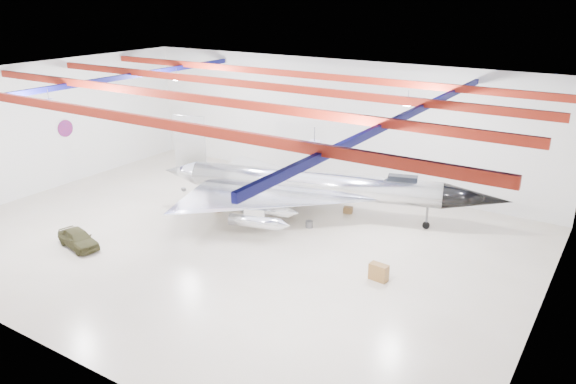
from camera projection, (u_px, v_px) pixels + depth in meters
The scene contains 16 objects.
floor at pixel (232, 239), 39.56m from camera, with size 40.00×40.00×0.00m, color #B9AC93.
wall_back at pixel (334, 122), 49.59m from camera, with size 40.00×40.00×0.00m, color silver.
wall_left at pixel (44, 127), 47.81m from camera, with size 30.00×30.00×0.00m, color silver.
wall_right at pixel (550, 228), 27.58m from camera, with size 30.00×30.00×0.00m, color silver.
ceiling at pixel (226, 82), 35.83m from camera, with size 40.00×40.00×0.00m, color #0A0F38.
ceiling_structure at pixel (227, 92), 36.06m from camera, with size 39.50×29.50×1.08m.
wall_roundel at pixel (65, 128), 49.54m from camera, with size 1.50×1.50×0.10m, color #B21414.
jet_aircraft at pixel (312, 187), 42.66m from camera, with size 26.19×19.00×7.31m.
jeep at pixel (78, 238), 38.05m from camera, with size 1.52×3.78×1.29m, color #3E3C1F.
desk at pixel (379, 272), 33.76m from camera, with size 1.14×0.57×1.05m, color brown.
crate_ply at pixel (218, 209), 44.34m from camera, with size 0.54×0.43×0.38m, color olive.
toolbox_red at pixel (258, 200), 46.35m from camera, with size 0.40×0.32×0.28m, color maroon.
engine_drum at pixel (309, 224), 41.36m from camera, with size 0.55×0.55×0.49m, color #59595B.
parts_bin at pixel (348, 210), 44.08m from camera, with size 0.68×0.55×0.48m, color olive.
crate_small at pixel (184, 189), 48.93m from camera, with size 0.36×0.29×0.25m, color #59595B.
spares_box at pixel (324, 194), 47.55m from camera, with size 0.44×0.44×0.40m, color #59595B.
Camera 1 is at (22.75, -28.30, 16.54)m, focal length 35.00 mm.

